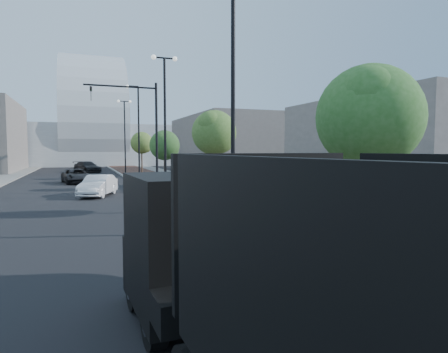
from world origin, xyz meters
name	(u,v)px	position (x,y,z in m)	size (l,w,h in m)	color
sidewalk	(158,177)	(3.50, 40.00, 0.06)	(7.00, 140.00, 0.12)	#4C2D23
concrete_strip	(181,176)	(6.20, 40.00, 0.07)	(2.40, 140.00, 0.13)	slate
curb	(126,178)	(0.00, 40.00, 0.07)	(0.30, 140.00, 0.14)	gray
dump_truck	(305,332)	(-2.66, -0.01, 1.31)	(2.78, 13.40, 3.10)	black
white_sedan	(98,186)	(-3.61, 23.98, 0.71)	(1.51, 4.33, 1.43)	silver
dark_car_mid	(77,176)	(-5.05, 35.18, 0.67)	(2.24, 4.85, 1.35)	black
dark_car_far	(87,167)	(-3.79, 53.21, 0.76)	(2.14, 5.27, 1.53)	black
pedestrian	(308,191)	(6.72, 14.36, 0.91)	(0.66, 0.44, 1.82)	black
streetlight_1	(230,117)	(0.49, 10.00, 4.34)	(1.44, 0.56, 9.21)	black
streetlight_2	(165,124)	(0.60, 22.00, 4.82)	(1.72, 0.56, 9.28)	black
streetlight_3	(138,137)	(0.49, 34.00, 4.34)	(1.44, 0.56, 9.21)	black
streetlight_4	(125,136)	(0.60, 46.00, 4.82)	(1.72, 0.56, 9.28)	black
traffic_mast	(144,124)	(-0.30, 25.00, 4.98)	(5.09, 0.20, 8.00)	black
tree_0	(370,118)	(1.65, 4.02, 3.88)	(2.48, 2.45, 5.11)	#382619
tree_1	(215,133)	(1.65, 15.02, 3.98)	(2.31, 2.25, 5.12)	#382619
tree_2	(165,145)	(1.65, 27.02, 3.48)	(2.43, 2.39, 4.69)	#382619
tree_3	(142,143)	(1.65, 39.02, 3.88)	(2.43, 2.38, 5.09)	#382619
convention_center	(93,137)	(-2.00, 85.00, 6.00)	(50.00, 30.00, 50.00)	#A8AFB2
commercial_block_ne	(228,144)	(16.00, 50.00, 4.00)	(12.00, 22.00, 8.00)	#625C58
commercial_block_e	(393,145)	(18.00, 20.00, 3.50)	(10.00, 16.00, 7.00)	#625C58
utility_cover_1	(303,237)	(2.40, 8.00, 0.13)	(0.50, 0.50, 0.02)	black
utility_cover_2	(205,199)	(2.40, 19.00, 0.13)	(0.50, 0.50, 0.02)	black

